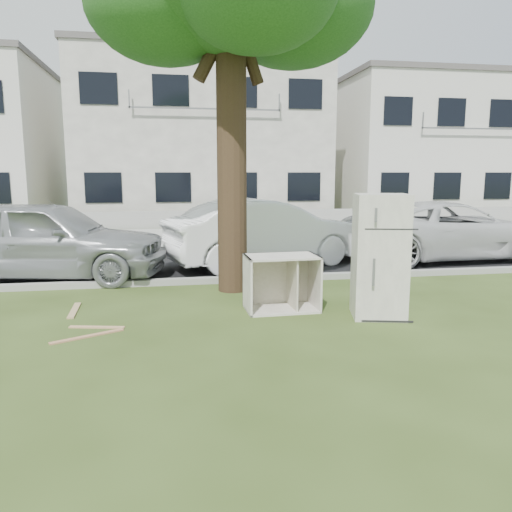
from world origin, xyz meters
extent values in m
plane|color=#304217|center=(0.00, 0.00, 0.00)|extent=(120.00, 120.00, 0.00)
cube|color=black|center=(0.00, 6.00, 0.01)|extent=(120.00, 7.00, 0.01)
cube|color=gray|center=(0.00, 2.45, 0.00)|extent=(120.00, 0.18, 0.12)
cube|color=gray|center=(0.00, 9.55, 0.00)|extent=(120.00, 0.18, 0.12)
cube|color=gray|center=(0.00, 11.00, 0.01)|extent=(120.00, 2.80, 0.01)
cube|color=gray|center=(0.00, 12.60, 0.35)|extent=(120.00, 0.15, 0.70)
cylinder|color=black|center=(-0.40, 1.80, 2.60)|extent=(0.54, 0.54, 5.20)
cube|color=silver|center=(0.00, 17.50, 3.60)|extent=(11.00, 8.00, 7.20)
cube|color=#595451|center=(0.00, 17.50, 7.32)|extent=(11.22, 8.16, 0.24)
cube|color=silver|center=(12.00, 17.50, 3.30)|extent=(10.00, 8.00, 6.60)
cube|color=#595451|center=(12.00, 17.50, 6.72)|extent=(10.20, 8.16, 0.24)
cube|color=beige|center=(1.59, -0.28, 0.93)|extent=(0.91, 0.87, 1.87)
cube|color=beige|center=(0.20, 0.31, 0.44)|extent=(1.16, 0.74, 0.89)
cube|color=#B27B56|center=(-2.66, -0.58, 0.01)|extent=(0.91, 0.53, 0.02)
cube|color=tan|center=(-2.60, -0.18, 0.01)|extent=(0.79, 0.25, 0.02)
cube|color=tan|center=(-3.07, 0.78, 0.01)|extent=(0.14, 0.91, 0.02)
imported|color=white|center=(0.70, 4.25, 0.78)|extent=(5.03, 2.91, 1.57)
imported|color=silver|center=(5.45, 4.29, 0.74)|extent=(5.42, 2.72, 1.47)
imported|color=#989B9F|center=(-4.06, 3.48, 0.83)|extent=(5.15, 2.80, 1.66)
camera|label=1|loc=(-1.52, -7.29, 2.18)|focal=35.00mm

